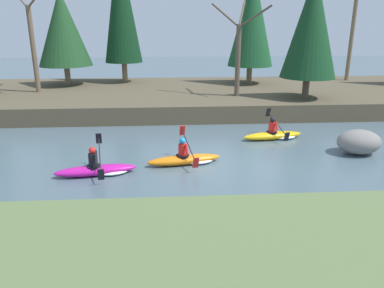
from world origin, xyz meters
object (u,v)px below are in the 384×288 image
kayaker_trailing (99,169)px  boulder_midstream (359,142)px  kayaker_lead (275,135)px  kayaker_middle (187,159)px

kayaker_trailing → boulder_midstream: 9.94m
kayaker_trailing → boulder_midstream: (9.82, 1.51, 0.28)m
boulder_midstream → kayaker_trailing: bearing=-171.3°
kayaker_lead → boulder_midstream: 3.46m
kayaker_middle → kayaker_trailing: bearing=-176.2°
kayaker_lead → kayaker_middle: (-4.06, -2.79, 0.00)m
boulder_midstream → kayaker_middle: bearing=-174.3°
boulder_midstream → kayaker_lead: bearing=142.2°
kayaker_trailing → kayaker_middle: bearing=5.2°
kayaker_middle → kayaker_trailing: same height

